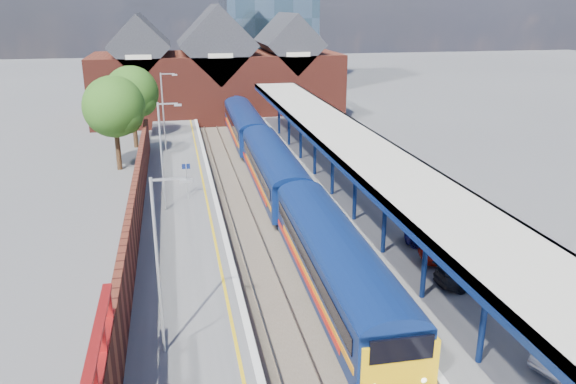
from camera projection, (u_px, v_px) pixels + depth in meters
name	position (u px, v px, depth m)	size (l,w,h in m)	color
ground	(249.00, 182.00, 45.41)	(240.00, 240.00, 0.00)	#5B5B5E
ballast_bed	(270.00, 228.00, 36.11)	(6.00, 76.00, 0.06)	#473D33
rails	(269.00, 226.00, 36.08)	(4.51, 76.00, 0.14)	slate
left_platform	(182.00, 227.00, 34.92)	(5.00, 76.00, 1.00)	#565659
right_platform	(359.00, 214.00, 37.11)	(6.00, 76.00, 1.00)	#565659
coping_left	(220.00, 217.00, 35.20)	(0.30, 76.00, 0.05)	silver
coping_right	(317.00, 210.00, 36.40)	(0.30, 76.00, 0.05)	silver
yellow_line	(210.00, 218.00, 35.09)	(0.14, 76.00, 0.01)	yellow
train	(257.00, 142.00, 49.65)	(3.04, 65.94, 3.45)	navy
canopy	(345.00, 138.00, 37.31)	(4.50, 52.00, 4.48)	navy
lamp_post_b	(161.00, 256.00, 20.32)	(1.48, 0.18, 7.00)	#A5A8AA
lamp_post_c	(163.00, 150.00, 35.19)	(1.48, 0.18, 7.00)	#A5A8AA
lamp_post_d	(164.00, 107.00, 50.05)	(1.48, 0.18, 7.00)	#A5A8AA
platform_sign	(186.00, 175.00, 38.03)	(0.55, 0.08, 2.50)	#A5A8AA
brick_wall	(130.00, 243.00, 27.80)	(0.35, 50.00, 3.86)	#581F17
station_building	(217.00, 74.00, 69.70)	(30.00, 12.12, 13.78)	#581F17
tree_near	(116.00, 109.00, 47.23)	(5.20, 5.20, 8.10)	#382314
tree_far	(133.00, 94.00, 54.85)	(5.20, 5.20, 8.10)	#382314
parked_car_red	(463.00, 250.00, 28.70)	(1.75, 4.35, 1.48)	#A81B0E
parked_car_dark	(477.00, 274.00, 26.50)	(1.64, 4.03, 1.17)	black
parked_car_blue	(441.00, 235.00, 30.99)	(1.83, 3.97, 1.10)	navy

